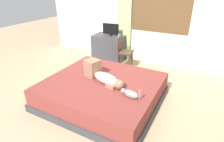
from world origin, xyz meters
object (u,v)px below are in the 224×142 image
object	(u,v)px
chair_by_desk	(123,50)
person_lying	(102,75)
desk	(109,48)
cup	(119,36)
tv_monitor	(111,29)
bed	(103,91)
cat	(130,94)

from	to	relation	value
chair_by_desk	person_lying	bearing A→B (deg)	-78.23
desk	cup	xyz separation A→B (m)	(0.35, -0.02, 0.41)
person_lying	chair_by_desk	xyz separation A→B (m)	(-0.34, 1.62, -0.05)
tv_monitor	cup	distance (m)	0.32
person_lying	chair_by_desk	size ratio (longest dim) A/B	1.09
cup	chair_by_desk	xyz separation A→B (m)	(0.27, -0.33, -0.27)
person_lying	desk	xyz separation A→B (m)	(-0.96, 1.96, -0.19)
bed	desk	bearing A→B (deg)	116.06
bed	cat	world-z (taller)	cat
bed	desk	xyz separation A→B (m)	(-0.97, 1.98, 0.15)
bed	desk	size ratio (longest dim) A/B	2.36
chair_by_desk	cat	bearing A→B (deg)	-61.42
cup	chair_by_desk	size ratio (longest dim) A/B	0.10
desk	chair_by_desk	size ratio (longest dim) A/B	1.05
desk	cat	bearing A→B (deg)	-53.60
person_lying	cat	size ratio (longest dim) A/B	2.63
cat	cup	xyz separation A→B (m)	(-1.30, 2.23, 0.27)
cup	chair_by_desk	world-z (taller)	chair_by_desk
bed	tv_monitor	bearing A→B (deg)	114.58
bed	cat	xyz separation A→B (m)	(0.68, -0.26, 0.29)
cat	tv_monitor	bearing A→B (deg)	125.35
cat	chair_by_desk	world-z (taller)	chair_by_desk
cup	bed	bearing A→B (deg)	-72.48
person_lying	bed	bearing A→B (deg)	-58.13
cat	chair_by_desk	size ratio (longest dim) A/B	0.41
tv_monitor	chair_by_desk	distance (m)	0.78
bed	person_lying	xyz separation A→B (m)	(-0.01, 0.02, 0.34)
tv_monitor	cat	bearing A→B (deg)	-54.65
bed	tv_monitor	distance (m)	2.29
tv_monitor	cup	bearing A→B (deg)	-3.17
cat	desk	bearing A→B (deg)	126.40
person_lying	cat	world-z (taller)	person_lying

